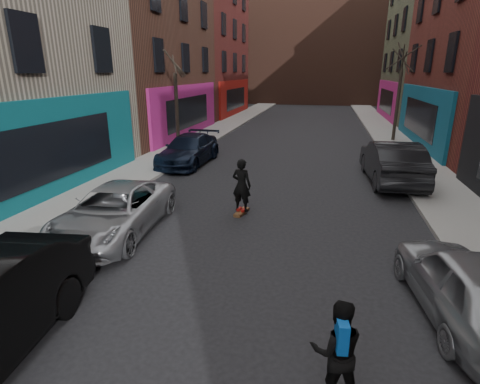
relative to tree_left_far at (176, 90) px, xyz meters
The scene contains 12 objects.
sidewalk_left 12.45m from the tree_left_far, 90.24° to the left, with size 2.50×84.00×0.13m, color gray.
sidewalk_right 17.61m from the tree_left_far, 43.95° to the left, with size 2.50×84.00×0.13m, color gray.
building_far 38.67m from the tree_left_far, 80.73° to the left, with size 40.00×10.00×14.00m, color #47281E.
tree_left_far is the anchor object (origin of this frame).
tree_right_far 13.78m from the tree_left_far, 25.82° to the left, with size 2.00×2.00×6.80m, color black, non-canonical shape.
parked_left_far 11.61m from the tree_left_far, 77.28° to the right, with size 2.19×4.74×1.32m, color gray.
parked_left_end 4.09m from the tree_left_far, 58.91° to the right, with size 1.97×4.85×1.41m, color black.
parked_right_far 17.12m from the tree_left_far, 50.53° to the right, with size 1.61×3.99×1.36m, color gray.
parked_right_end 11.74m from the tree_left_far, 19.58° to the right, with size 1.80×5.16×1.70m, color black.
skateboard 10.92m from the tree_left_far, 57.36° to the right, with size 0.22×0.80×0.10m, color brown.
skateboarder 10.68m from the tree_left_far, 57.36° to the right, with size 0.62×0.41×1.70m, color black.
pedestrian 17.72m from the tree_left_far, 61.36° to the right, with size 0.81×0.67×1.51m.
Camera 1 is at (1.84, -1.72, 4.36)m, focal length 28.00 mm.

